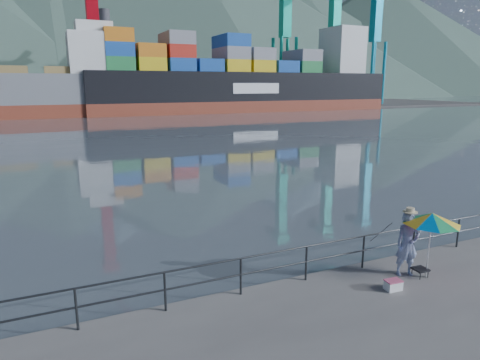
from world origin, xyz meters
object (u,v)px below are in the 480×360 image
cooler_bag (393,285)px  bulk_carrier (17,91)px  beach_umbrella (432,219)px  container_ship (252,82)px  fisherman (407,244)px

cooler_bag → bulk_carrier: 74.51m
beach_umbrella → bulk_carrier: bulk_carrier is taller
beach_umbrella → container_ship: 80.20m
fisherman → container_ship: size_ratio=0.03×
cooler_bag → bulk_carrier: (-11.76, 73.46, 4.09)m
beach_umbrella → container_ship: (30.62, 74.01, 4.07)m
fisherman → bulk_carrier: size_ratio=0.04×
fisherman → cooler_bag: fisherman is taller
bulk_carrier → container_ship: size_ratio=0.72×
fisherman → beach_umbrella: size_ratio=0.98×
fisherman → beach_umbrella: bearing=-22.8°
cooler_bag → container_ship: container_ship is taller
cooler_bag → container_ship: size_ratio=0.01×
cooler_bag → container_ship: bearing=72.1°
fisherman → cooler_bag: (-0.99, -0.57, -0.81)m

